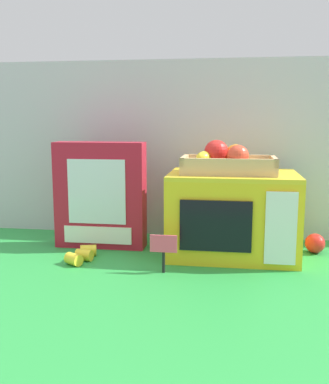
{
  "coord_description": "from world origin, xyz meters",
  "views": [
    {
      "loc": [
        0.14,
        -1.29,
        0.39
      ],
      "look_at": [
        -0.05,
        0.01,
        0.18
      ],
      "focal_mm": 41.9,
      "sensor_mm": 36.0,
      "label": 1
    }
  ],
  "objects": [
    {
      "name": "ground_plane",
      "position": [
        0.0,
        0.0,
        0.0
      ],
      "size": [
        1.7,
        1.7,
        0.0
      ],
      "primitive_type": "plane",
      "color": "green",
      "rests_on": "ground"
    },
    {
      "name": "display_back_panel",
      "position": [
        0.0,
        0.21,
        0.29
      ],
      "size": [
        1.61,
        0.03,
        0.58
      ],
      "primitive_type": "cube",
      "color": "#B7BABF",
      "rests_on": "ground"
    },
    {
      "name": "toy_microwave",
      "position": [
        0.15,
        -0.0,
        0.12
      ],
      "size": [
        0.36,
        0.26,
        0.24
      ],
      "color": "yellow",
      "rests_on": "ground"
    },
    {
      "name": "food_groups_crate",
      "position": [
        0.13,
        -0.02,
        0.27
      ],
      "size": [
        0.26,
        0.15,
        0.09
      ],
      "color": "tan",
      "rests_on": "toy_microwave"
    },
    {
      "name": "cookie_set_box",
      "position": [
        -0.25,
        0.02,
        0.16
      ],
      "size": [
        0.28,
        0.08,
        0.32
      ],
      "color": "#B2192D",
      "rests_on": "ground"
    },
    {
      "name": "price_sign",
      "position": [
        -0.02,
        -0.19,
        0.07
      ],
      "size": [
        0.07,
        0.01,
        0.1
      ],
      "color": "black",
      "rests_on": "ground"
    },
    {
      "name": "loose_toy_banana",
      "position": [
        -0.26,
        -0.12,
        0.02
      ],
      "size": [
        0.07,
        0.13,
        0.03
      ],
      "color": "yellow",
      "rests_on": "ground"
    },
    {
      "name": "loose_toy_apple",
      "position": [
        0.39,
        0.05,
        0.03
      ],
      "size": [
        0.06,
        0.06,
        0.06
      ],
      "primitive_type": "sphere",
      "color": "red",
      "rests_on": "ground"
    }
  ]
}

